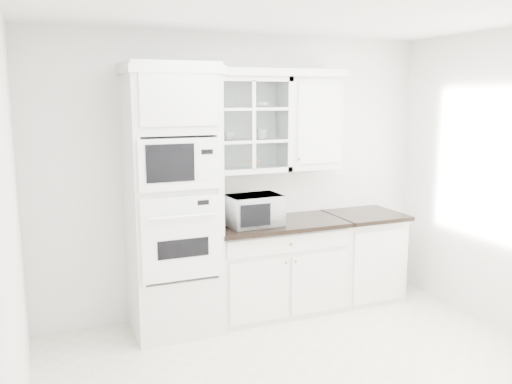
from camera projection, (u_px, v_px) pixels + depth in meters
name	position (u px, v px, depth m)	size (l,w,h in m)	color
room_shell	(300.00, 142.00, 4.07)	(4.00, 3.50, 2.70)	white
oven_column	(172.00, 201.00, 4.79)	(0.76, 0.68, 2.40)	silver
base_cabinet_run	(276.00, 266.00, 5.34)	(1.32, 0.67, 0.92)	silver
extra_base_cabinet	(362.00, 255.00, 5.71)	(0.72, 0.67, 0.92)	silver
upper_cabinet_glass	(247.00, 125.00, 5.12)	(0.80, 0.33, 0.90)	silver
upper_cabinet_solid	(310.00, 123.00, 5.38)	(0.55, 0.33, 0.90)	silver
crown_molding	(237.00, 72.00, 4.97)	(2.14, 0.38, 0.07)	white
countertop_microwave	(253.00, 210.00, 5.08)	(0.50, 0.41, 0.29)	white
bowl_a	(225.00, 105.00, 5.01)	(0.21, 0.21, 0.05)	white
bowl_b	(261.00, 105.00, 5.13)	(0.17, 0.17, 0.05)	white
cup_a	(229.00, 136.00, 5.08)	(0.11, 0.11, 0.08)	white
cup_b	(261.00, 134.00, 5.19)	(0.11, 0.11, 0.10)	white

